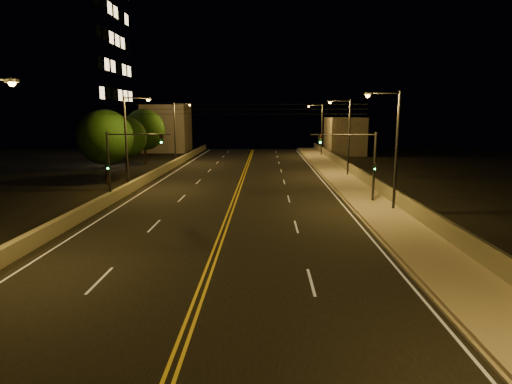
{
  "coord_description": "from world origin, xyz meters",
  "views": [
    {
      "loc": [
        2.56,
        -6.6,
        6.99
      ],
      "look_at": [
        2.0,
        18.0,
        2.5
      ],
      "focal_mm": 30.0,
      "sensor_mm": 36.0,
      "label": 1
    }
  ],
  "objects_px": {
    "streetlight_3": "(320,126)",
    "tree_2": "(144,130)",
    "streetlight_6": "(177,129)",
    "building_tower": "(33,53)",
    "traffic_signal_right": "(361,158)",
    "tree_1": "(126,137)",
    "streetlight_5": "(129,136)",
    "tree_0": "(105,137)",
    "streetlight_2": "(346,132)",
    "traffic_signal_left": "(122,158)",
    "streetlight_1": "(393,143)"
  },
  "relations": [
    {
      "from": "streetlight_3",
      "to": "tree_2",
      "type": "height_order",
      "value": "streetlight_3"
    },
    {
      "from": "streetlight_6",
      "to": "tree_2",
      "type": "distance_m",
      "value": 4.51
    },
    {
      "from": "building_tower",
      "to": "tree_2",
      "type": "distance_m",
      "value": 20.16
    },
    {
      "from": "streetlight_3",
      "to": "streetlight_6",
      "type": "distance_m",
      "value": 24.14
    },
    {
      "from": "streetlight_3",
      "to": "traffic_signal_right",
      "type": "distance_m",
      "value": 38.15
    },
    {
      "from": "traffic_signal_right",
      "to": "tree_1",
      "type": "bearing_deg",
      "value": 143.04
    },
    {
      "from": "streetlight_5",
      "to": "tree_0",
      "type": "relative_size",
      "value": 1.15
    },
    {
      "from": "streetlight_3",
      "to": "building_tower",
      "type": "bearing_deg",
      "value": -169.44
    },
    {
      "from": "streetlight_5",
      "to": "streetlight_2",
      "type": "bearing_deg",
      "value": 22.84
    },
    {
      "from": "building_tower",
      "to": "streetlight_3",
      "type": "bearing_deg",
      "value": 10.56
    },
    {
      "from": "traffic_signal_left",
      "to": "tree_2",
      "type": "xyz_separation_m",
      "value": [
        -5.65,
        26.63,
        1.25
      ]
    },
    {
      "from": "building_tower",
      "to": "tree_0",
      "type": "distance_m",
      "value": 29.26
    },
    {
      "from": "streetlight_6",
      "to": "traffic_signal_left",
      "type": "distance_m",
      "value": 27.02
    },
    {
      "from": "streetlight_5",
      "to": "tree_2",
      "type": "distance_m",
      "value": 21.36
    },
    {
      "from": "streetlight_6",
      "to": "tree_0",
      "type": "xyz_separation_m",
      "value": [
        -3.6,
        -17.49,
        -0.28
      ]
    },
    {
      "from": "streetlight_3",
      "to": "streetlight_6",
      "type": "xyz_separation_m",
      "value": [
        -21.41,
        -11.14,
        0.0
      ]
    },
    {
      "from": "traffic_signal_right",
      "to": "building_tower",
      "type": "height_order",
      "value": "building_tower"
    },
    {
      "from": "streetlight_2",
      "to": "tree_1",
      "type": "bearing_deg",
      "value": 172.3
    },
    {
      "from": "streetlight_2",
      "to": "traffic_signal_right",
      "type": "distance_m",
      "value": 14.91
    },
    {
      "from": "streetlight_1",
      "to": "traffic_signal_left",
      "type": "relative_size",
      "value": 1.52
    },
    {
      "from": "tree_1",
      "to": "tree_2",
      "type": "relative_size",
      "value": 0.87
    },
    {
      "from": "building_tower",
      "to": "tree_1",
      "type": "distance_m",
      "value": 23.51
    },
    {
      "from": "tree_1",
      "to": "streetlight_1",
      "type": "bearing_deg",
      "value": -39.2
    },
    {
      "from": "tree_1",
      "to": "tree_0",
      "type": "bearing_deg",
      "value": -84.76
    },
    {
      "from": "traffic_signal_left",
      "to": "tree_2",
      "type": "distance_m",
      "value": 27.25
    },
    {
      "from": "streetlight_6",
      "to": "building_tower",
      "type": "bearing_deg",
      "value": 171.41
    },
    {
      "from": "streetlight_1",
      "to": "tree_2",
      "type": "xyz_separation_m",
      "value": [
        -25.91,
        29.43,
        -0.13
      ]
    },
    {
      "from": "streetlight_5",
      "to": "tree_2",
      "type": "bearing_deg",
      "value": 102.14
    },
    {
      "from": "streetlight_5",
      "to": "tree_1",
      "type": "xyz_separation_m",
      "value": [
        -4.4,
        12.51,
        -0.77
      ]
    },
    {
      "from": "streetlight_5",
      "to": "traffic_signal_left",
      "type": "bearing_deg",
      "value": -78.6
    },
    {
      "from": "streetlight_6",
      "to": "building_tower",
      "type": "height_order",
      "value": "building_tower"
    },
    {
      "from": "streetlight_1",
      "to": "traffic_signal_right",
      "type": "bearing_deg",
      "value": 119.09
    },
    {
      "from": "streetlight_1",
      "to": "streetlight_3",
      "type": "xyz_separation_m",
      "value": [
        0.0,
        40.9,
        0.0
      ]
    },
    {
      "from": "streetlight_5",
      "to": "tree_0",
      "type": "distance_m",
      "value": 5.19
    },
    {
      "from": "tree_2",
      "to": "building_tower",
      "type": "bearing_deg",
      "value": 168.08
    },
    {
      "from": "streetlight_3",
      "to": "streetlight_5",
      "type": "xyz_separation_m",
      "value": [
        -21.41,
        -32.35,
        0.0
      ]
    },
    {
      "from": "tree_0",
      "to": "streetlight_2",
      "type": "bearing_deg",
      "value": 11.95
    },
    {
      "from": "streetlight_5",
      "to": "tree_0",
      "type": "xyz_separation_m",
      "value": [
        -3.6,
        3.72,
        -0.28
      ]
    },
    {
      "from": "streetlight_3",
      "to": "traffic_signal_right",
      "type": "height_order",
      "value": "streetlight_3"
    },
    {
      "from": "building_tower",
      "to": "tree_2",
      "type": "bearing_deg",
      "value": -11.92
    },
    {
      "from": "streetlight_1",
      "to": "tree_2",
      "type": "bearing_deg",
      "value": 131.35
    },
    {
      "from": "streetlight_3",
      "to": "tree_2",
      "type": "xyz_separation_m",
      "value": [
        -25.91,
        -11.47,
        -0.13
      ]
    },
    {
      "from": "streetlight_3",
      "to": "tree_2",
      "type": "bearing_deg",
      "value": -156.12
    },
    {
      "from": "streetlight_6",
      "to": "traffic_signal_right",
      "type": "xyz_separation_m",
      "value": [
        19.85,
        -26.96,
        -1.38
      ]
    },
    {
      "from": "streetlight_1",
      "to": "tree_1",
      "type": "distance_m",
      "value": 33.32
    },
    {
      "from": "streetlight_6",
      "to": "tree_0",
      "type": "bearing_deg",
      "value": -101.63
    },
    {
      "from": "streetlight_3",
      "to": "streetlight_5",
      "type": "relative_size",
      "value": 1.0
    },
    {
      "from": "streetlight_3",
      "to": "tree_1",
      "type": "distance_m",
      "value": 32.57
    },
    {
      "from": "streetlight_2",
      "to": "streetlight_6",
      "type": "distance_m",
      "value": 24.64
    },
    {
      "from": "building_tower",
      "to": "tree_0",
      "type": "bearing_deg",
      "value": -49.63
    }
  ]
}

